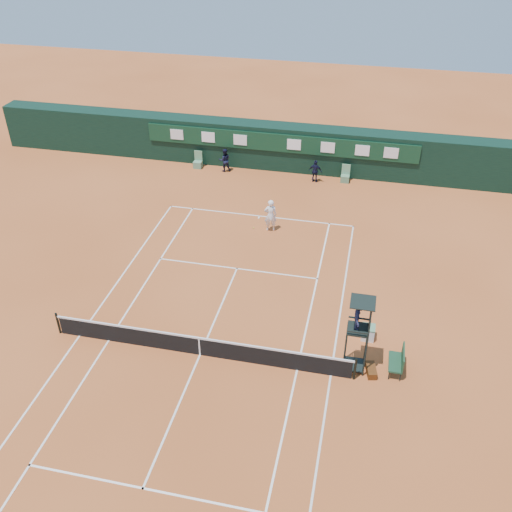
{
  "coord_description": "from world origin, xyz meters",
  "views": [
    {
      "loc": [
        6.05,
        -16.56,
        16.8
      ],
      "look_at": [
        1.08,
        6.0,
        1.2
      ],
      "focal_mm": 40.0,
      "sensor_mm": 36.0,
      "label": 1
    }
  ],
  "objects_px": {
    "umpire_chair": "(359,321)",
    "cooler": "(368,332)",
    "tennis_net": "(199,346)",
    "player_bench": "(399,360)",
    "player": "(270,215)"
  },
  "relations": [
    {
      "from": "player_bench",
      "to": "cooler",
      "type": "distance_m",
      "value": 2.16
    },
    {
      "from": "player_bench",
      "to": "umpire_chair",
      "type": "bearing_deg",
      "value": -174.5
    },
    {
      "from": "tennis_net",
      "to": "umpire_chair",
      "type": "distance_m",
      "value": 6.65
    },
    {
      "from": "tennis_net",
      "to": "player_bench",
      "type": "relative_size",
      "value": 10.75
    },
    {
      "from": "umpire_chair",
      "to": "player",
      "type": "distance_m",
      "value": 11.3
    },
    {
      "from": "cooler",
      "to": "player",
      "type": "relative_size",
      "value": 0.34
    },
    {
      "from": "tennis_net",
      "to": "player",
      "type": "height_order",
      "value": "player"
    },
    {
      "from": "umpire_chair",
      "to": "player",
      "type": "relative_size",
      "value": 1.78
    },
    {
      "from": "tennis_net",
      "to": "player_bench",
      "type": "distance_m",
      "value": 8.12
    },
    {
      "from": "umpire_chair",
      "to": "player_bench",
      "type": "height_order",
      "value": "umpire_chair"
    },
    {
      "from": "tennis_net",
      "to": "player_bench",
      "type": "xyz_separation_m",
      "value": [
        8.08,
        0.83,
        0.09
      ]
    },
    {
      "from": "umpire_chair",
      "to": "cooler",
      "type": "relative_size",
      "value": 5.3
    },
    {
      "from": "tennis_net",
      "to": "player",
      "type": "bearing_deg",
      "value": 84.96
    },
    {
      "from": "umpire_chair",
      "to": "cooler",
      "type": "distance_m",
      "value": 2.89
    },
    {
      "from": "cooler",
      "to": "umpire_chair",
      "type": "bearing_deg",
      "value": -104.04
    }
  ]
}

